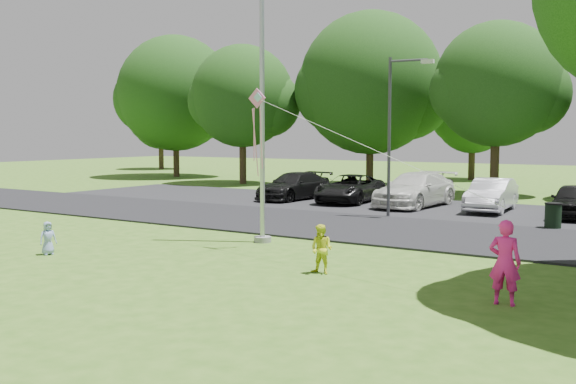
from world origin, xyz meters
The scene contains 12 objects.
ground centered at (0.00, 0.00, 0.00)m, with size 120.00×120.00×0.00m, color #37631A.
park_road centered at (0.00, 9.00, 0.03)m, with size 60.00×6.00×0.06m, color black.
parking_strip centered at (0.00, 15.50, 0.03)m, with size 42.00×7.00×0.06m, color black.
flagpole centered at (-3.50, 5.00, 4.17)m, with size 0.50×0.50×10.00m.
street_lamp centered at (-2.41, 12.04, 3.56)m, with size 1.67×0.33×5.92m.
trash_can centered at (3.13, 12.10, 0.44)m, with size 0.56×0.56×0.88m.
tree_row centered at (1.59, 24.23, 5.71)m, with size 64.35×11.94×10.88m.
parked_cars centered at (-0.97, 15.57, 0.72)m, with size 20.01×5.13×1.44m.
woman centered at (4.11, 1.70, 0.78)m, with size 0.57×0.37×1.57m, color #F92190.
child_yellow centered at (0.02, 2.21, 0.55)m, with size 0.54×0.42×1.11m, color yellow.
child_blue centered at (-7.07, 0.43, 0.43)m, with size 0.42×0.27×0.86m, color #889CD1.
kite centered at (-2.73, 3.91, 3.55)m, with size 7.36×2.55×2.56m.
Camera 1 is at (6.91, -10.08, 3.08)m, focal length 40.00 mm.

